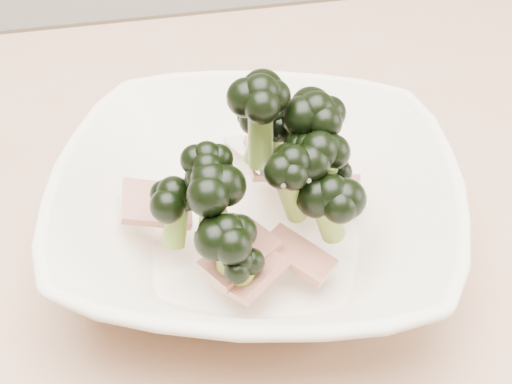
# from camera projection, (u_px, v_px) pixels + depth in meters

# --- Properties ---
(dining_table) EXTENTS (1.20, 0.80, 0.75)m
(dining_table) POSITION_uv_depth(u_px,v_px,m) (147.00, 374.00, 0.55)
(dining_table) COLOR tan
(dining_table) RESTS_ON ground
(broccoli_dish) EXTENTS (0.34, 0.34, 0.14)m
(broccoli_dish) POSITION_uv_depth(u_px,v_px,m) (258.00, 205.00, 0.49)
(broccoli_dish) COLOR white
(broccoli_dish) RESTS_ON dining_table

